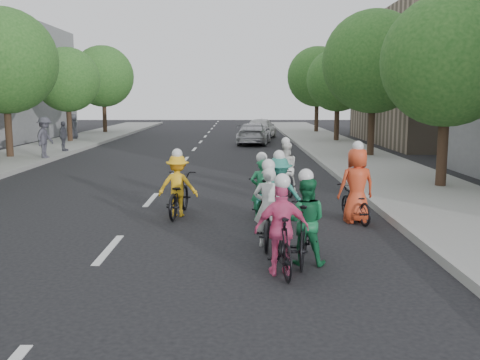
{
  "coord_description": "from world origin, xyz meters",
  "views": [
    {
      "loc": [
        2.47,
        -9.87,
        2.87
      ],
      "look_at": [
        2.51,
        2.22,
        1.0
      ],
      "focal_mm": 40.0,
      "sensor_mm": 36.0,
      "label": 1
    }
  ],
  "objects_px": {
    "cyclist_3": "(281,237)",
    "cyclist_2": "(178,191)",
    "cyclist_1": "(305,227)",
    "cyclist_7": "(279,197)",
    "follow_car_lead": "(254,134)",
    "spectator_2": "(74,126)",
    "cyclist_6": "(285,174)",
    "cyclist_0": "(268,217)",
    "spectator_0": "(45,137)",
    "cyclist_4": "(356,193)",
    "spectator_1": "(64,136)",
    "cyclist_5": "(261,195)",
    "follow_car_trail": "(261,128)"
  },
  "relations": [
    {
      "from": "cyclist_3",
      "to": "spectator_0",
      "type": "relative_size",
      "value": 0.91
    },
    {
      "from": "cyclist_0",
      "to": "spectator_0",
      "type": "distance_m",
      "value": 16.87
    },
    {
      "from": "cyclist_5",
      "to": "spectator_1",
      "type": "xyz_separation_m",
      "value": [
        -9.53,
        14.97,
        0.34
      ]
    },
    {
      "from": "cyclist_5",
      "to": "cyclist_6",
      "type": "height_order",
      "value": "cyclist_6"
    },
    {
      "from": "cyclist_2",
      "to": "cyclist_3",
      "type": "xyz_separation_m",
      "value": [
        2.18,
        -4.37,
        0.01
      ]
    },
    {
      "from": "cyclist_1",
      "to": "cyclist_7",
      "type": "xyz_separation_m",
      "value": [
        -0.25,
        2.7,
        0.03
      ]
    },
    {
      "from": "cyclist_5",
      "to": "follow_car_trail",
      "type": "xyz_separation_m",
      "value": [
        1.06,
        25.31,
        0.17
      ]
    },
    {
      "from": "cyclist_1",
      "to": "cyclist_5",
      "type": "bearing_deg",
      "value": -69.82
    },
    {
      "from": "spectator_0",
      "to": "spectator_1",
      "type": "height_order",
      "value": "spectator_0"
    },
    {
      "from": "cyclist_4",
      "to": "follow_car_lead",
      "type": "distance_m",
      "value": 21.04
    },
    {
      "from": "cyclist_1",
      "to": "cyclist_2",
      "type": "distance_m",
      "value": 4.62
    },
    {
      "from": "cyclist_1",
      "to": "spectator_0",
      "type": "bearing_deg",
      "value": -46.71
    },
    {
      "from": "cyclist_3",
      "to": "spectator_1",
      "type": "distance_m",
      "value": 21.3
    },
    {
      "from": "cyclist_3",
      "to": "follow_car_trail",
      "type": "relative_size",
      "value": 0.39
    },
    {
      "from": "cyclist_5",
      "to": "spectator_0",
      "type": "bearing_deg",
      "value": -62.25
    },
    {
      "from": "cyclist_0",
      "to": "follow_car_trail",
      "type": "xyz_separation_m",
      "value": [
        1.03,
        27.58,
        0.18
      ]
    },
    {
      "from": "follow_car_trail",
      "to": "spectator_2",
      "type": "bearing_deg",
      "value": 20.09
    },
    {
      "from": "cyclist_2",
      "to": "cyclist_6",
      "type": "height_order",
      "value": "cyclist_6"
    },
    {
      "from": "cyclist_0",
      "to": "spectator_2",
      "type": "height_order",
      "value": "spectator_2"
    },
    {
      "from": "cyclist_1",
      "to": "cyclist_6",
      "type": "relative_size",
      "value": 0.93
    },
    {
      "from": "cyclist_2",
      "to": "cyclist_7",
      "type": "height_order",
      "value": "cyclist_7"
    },
    {
      "from": "cyclist_0",
      "to": "cyclist_2",
      "type": "distance_m",
      "value": 3.35
    },
    {
      "from": "cyclist_0",
      "to": "cyclist_7",
      "type": "distance_m",
      "value": 1.59
    },
    {
      "from": "cyclist_3",
      "to": "cyclist_4",
      "type": "xyz_separation_m",
      "value": [
        2.02,
        3.7,
        0.06
      ]
    },
    {
      "from": "spectator_1",
      "to": "follow_car_trail",
      "type": "bearing_deg",
      "value": -42.45
    },
    {
      "from": "cyclist_4",
      "to": "spectator_2",
      "type": "distance_m",
      "value": 27.44
    },
    {
      "from": "spectator_1",
      "to": "cyclist_0",
      "type": "bearing_deg",
      "value": -147.78
    },
    {
      "from": "cyclist_0",
      "to": "cyclist_2",
      "type": "xyz_separation_m",
      "value": [
        -2.05,
        2.65,
        0.05
      ]
    },
    {
      "from": "cyclist_6",
      "to": "spectator_1",
      "type": "distance_m",
      "value": 15.6
    },
    {
      "from": "cyclist_1",
      "to": "cyclist_5",
      "type": "height_order",
      "value": "cyclist_1"
    },
    {
      "from": "cyclist_2",
      "to": "cyclist_6",
      "type": "xyz_separation_m",
      "value": [
        2.87,
        2.95,
        0.0
      ]
    },
    {
      "from": "cyclist_1",
      "to": "follow_car_trail",
      "type": "height_order",
      "value": "cyclist_1"
    },
    {
      "from": "cyclist_3",
      "to": "spectator_2",
      "type": "xyz_separation_m",
      "value": [
        -11.74,
        27.44,
        0.36
      ]
    },
    {
      "from": "follow_car_lead",
      "to": "spectator_2",
      "type": "distance_m",
      "value": 12.33
    },
    {
      "from": "cyclist_6",
      "to": "spectator_0",
      "type": "xyz_separation_m",
      "value": [
        -10.17,
        8.43,
        0.47
      ]
    },
    {
      "from": "cyclist_1",
      "to": "spectator_0",
      "type": "distance_m",
      "value": 18.15
    },
    {
      "from": "cyclist_3",
      "to": "cyclist_2",
      "type": "bearing_deg",
      "value": -69.97
    },
    {
      "from": "cyclist_3",
      "to": "cyclist_5",
      "type": "distance_m",
      "value": 4.0
    },
    {
      "from": "cyclist_4",
      "to": "spectator_1",
      "type": "height_order",
      "value": "cyclist_4"
    },
    {
      "from": "spectator_1",
      "to": "cyclist_7",
      "type": "bearing_deg",
      "value": -144.57
    },
    {
      "from": "cyclist_7",
      "to": "spectator_2",
      "type": "distance_m",
      "value": 26.95
    },
    {
      "from": "cyclist_3",
      "to": "follow_car_trail",
      "type": "xyz_separation_m",
      "value": [
        0.9,
        29.3,
        0.13
      ]
    },
    {
      "from": "cyclist_3",
      "to": "follow_car_lead",
      "type": "distance_m",
      "value": 24.67
    },
    {
      "from": "cyclist_2",
      "to": "cyclist_3",
      "type": "distance_m",
      "value": 4.89
    },
    {
      "from": "cyclist_0",
      "to": "cyclist_5",
      "type": "bearing_deg",
      "value": -83.46
    },
    {
      "from": "cyclist_3",
      "to": "follow_car_lead",
      "type": "height_order",
      "value": "cyclist_3"
    },
    {
      "from": "follow_car_trail",
      "to": "cyclist_1",
      "type": "bearing_deg",
      "value": 100.77
    },
    {
      "from": "cyclist_5",
      "to": "spectator_0",
      "type": "relative_size",
      "value": 0.92
    },
    {
      "from": "cyclist_2",
      "to": "cyclist_5",
      "type": "height_order",
      "value": "cyclist_2"
    },
    {
      "from": "spectator_2",
      "to": "cyclist_3",
      "type": "bearing_deg",
      "value": -170.06
    }
  ]
}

